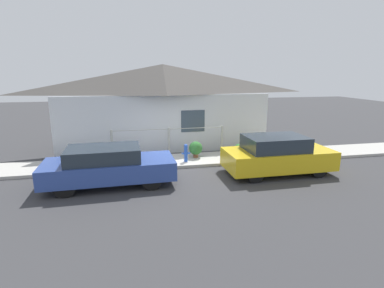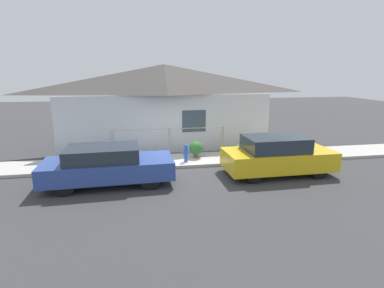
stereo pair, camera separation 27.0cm
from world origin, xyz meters
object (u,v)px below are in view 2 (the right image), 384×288
Objects in this scene: fire_hydrant at (186,152)px; potted_plant_near_hydrant at (196,148)px; potted_plant_by_fence at (107,155)px; potted_plant_corner at (240,149)px; car_left at (107,165)px; car_right at (277,156)px.

potted_plant_near_hydrant is at bearing 45.43° from fire_hydrant.
potted_plant_by_fence is 1.02× the size of potted_plant_corner.
fire_hydrant is at bearing -134.57° from potted_plant_near_hydrant.
car_left reaches higher than potted_plant_corner.
car_right reaches higher than potted_plant_by_fence.
fire_hydrant is (-3.11, 1.74, -0.20)m from car_right.
car_left is 2.40m from potted_plant_by_fence.
potted_plant_corner is at bearing -0.12° from potted_plant_by_fence.
car_right is 8.25× the size of potted_plant_corner.
car_right is at bearing -41.36° from potted_plant_near_hydrant.
potted_plant_near_hydrant is (0.53, 0.53, 0.01)m from fire_hydrant.
fire_hydrant is (2.92, 1.74, -0.17)m from car_left.
car_right is (6.03, 0.00, 0.03)m from car_left.
car_left is at bearing 179.44° from car_right.
potted_plant_near_hydrant is (-2.58, 2.28, -0.19)m from car_right.
potted_plant_near_hydrant is at bearing -177.81° from potted_plant_corner.
fire_hydrant reaches higher than potted_plant_near_hydrant.
potted_plant_near_hydrant is 1.45× the size of potted_plant_corner.
potted_plant_near_hydrant is 1.42× the size of potted_plant_by_fence.
potted_plant_by_fence is at bearing 94.76° from car_left.
fire_hydrant is 2.56m from potted_plant_corner.
car_right is 5.71× the size of potted_plant_near_hydrant.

